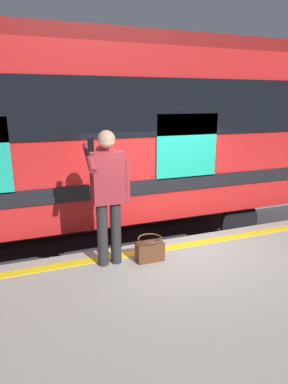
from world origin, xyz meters
TOP-DOWN VIEW (x-y plane):
  - ground_plane at (0.00, 0.00)m, footprint 24.33×24.33m
  - platform at (0.00, 2.28)m, footprint 13.78×4.55m
  - safety_line at (0.00, 0.30)m, footprint 13.51×0.16m
  - track_rail_near at (0.00, -1.39)m, footprint 17.92×0.08m
  - track_rail_far at (0.00, -2.83)m, footprint 17.92×0.08m
  - train_carriage at (1.11, -2.10)m, footprint 9.49×3.09m
  - passenger at (1.09, 0.45)m, footprint 0.57×0.55m
  - handbag at (0.56, 0.57)m, footprint 0.37×0.34m

SIDE VIEW (x-z plane):
  - ground_plane at x=0.00m, z-range 0.00..0.00m
  - track_rail_near at x=0.00m, z-range 0.00..0.16m
  - track_rail_far at x=0.00m, z-range 0.00..0.16m
  - platform at x=0.00m, z-range 0.00..0.87m
  - safety_line at x=0.00m, z-range 0.87..0.87m
  - handbag at x=0.56m, z-range 0.85..1.18m
  - passenger at x=1.09m, z-range 1.03..2.79m
  - train_carriage at x=1.11m, z-range 0.54..4.41m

